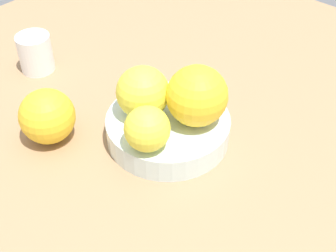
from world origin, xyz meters
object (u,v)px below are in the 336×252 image
(orange_in_bowl_1, at_px, (197,96))
(orange_in_bowl_2, at_px, (147,129))
(orange_loose_0, at_px, (47,116))
(fruit_bowl, at_px, (168,128))
(orange_in_bowl_0, at_px, (143,92))
(ceramic_cup, at_px, (35,53))

(orange_in_bowl_1, distance_m, orange_in_bowl_2, 0.09)
(orange_in_bowl_2, xyz_separation_m, orange_loose_0, (0.05, -0.15, -0.03))
(fruit_bowl, distance_m, orange_in_bowl_0, 0.07)
(orange_in_bowl_0, distance_m, orange_loose_0, 0.14)
(fruit_bowl, relative_size, ceramic_cup, 2.73)
(orange_in_bowl_2, bearing_deg, orange_in_bowl_1, 170.61)
(fruit_bowl, height_order, orange_in_bowl_2, orange_in_bowl_2)
(orange_in_bowl_0, xyz_separation_m, ceramic_cup, (0.00, -0.26, -0.04))
(fruit_bowl, distance_m, ceramic_cup, 0.29)
(ceramic_cup, bearing_deg, orange_in_bowl_0, 90.59)
(ceramic_cup, bearing_deg, orange_in_bowl_1, 97.32)
(orange_in_bowl_1, height_order, ceramic_cup, orange_in_bowl_1)
(orange_in_bowl_1, bearing_deg, orange_in_bowl_2, -9.39)
(orange_in_bowl_0, xyz_separation_m, orange_in_bowl_1, (-0.04, 0.07, 0.01))
(orange_in_bowl_2, relative_size, orange_loose_0, 0.76)
(orange_in_bowl_2, height_order, orange_loose_0, orange_in_bowl_2)
(orange_in_bowl_1, relative_size, orange_in_bowl_2, 1.40)
(orange_in_bowl_2, distance_m, orange_loose_0, 0.16)
(orange_in_bowl_1, xyz_separation_m, orange_in_bowl_2, (0.09, -0.01, -0.01))
(orange_in_bowl_0, height_order, orange_loose_0, orange_in_bowl_0)
(orange_in_bowl_1, bearing_deg, orange_loose_0, -49.47)
(orange_in_bowl_0, bearing_deg, orange_in_bowl_2, 48.21)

